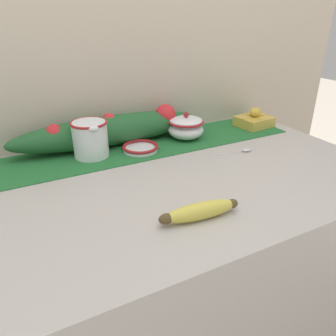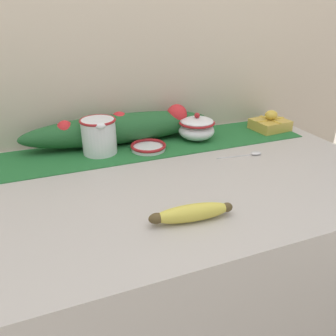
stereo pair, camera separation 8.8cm
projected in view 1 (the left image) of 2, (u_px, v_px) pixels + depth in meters
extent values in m
cube|color=#B7B2AD|center=(151.00, 296.00, 1.11)|extent=(1.43, 0.74, 0.88)
cube|color=beige|center=(96.00, 49.00, 1.09)|extent=(2.23, 0.04, 2.40)
cube|color=#236B33|center=(118.00, 151.00, 1.11)|extent=(1.32, 0.24, 0.00)
cylinder|color=white|center=(90.00, 139.00, 1.05)|extent=(0.11, 0.11, 0.12)
torus|color=#A31E23|center=(89.00, 123.00, 1.03)|extent=(0.12, 0.12, 0.01)
torus|color=white|center=(85.00, 130.00, 1.10)|extent=(0.06, 0.01, 0.06)
ellipsoid|color=white|center=(93.00, 128.00, 0.99)|extent=(0.03, 0.02, 0.02)
ellipsoid|color=white|center=(186.00, 130.00, 1.21)|extent=(0.13, 0.13, 0.07)
torus|color=#A31E23|center=(186.00, 122.00, 1.20)|extent=(0.13, 0.13, 0.01)
ellipsoid|color=white|center=(186.00, 120.00, 1.19)|extent=(0.12, 0.12, 0.02)
sphere|color=#A31E23|center=(186.00, 115.00, 1.19)|extent=(0.02, 0.02, 0.02)
cylinder|color=white|center=(140.00, 149.00, 1.11)|extent=(0.12, 0.12, 0.01)
torus|color=#A31E23|center=(140.00, 146.00, 1.11)|extent=(0.12, 0.12, 0.01)
ellipsoid|color=#DBCC4C|center=(200.00, 211.00, 0.75)|extent=(0.19, 0.06, 0.04)
ellipsoid|color=brown|center=(166.00, 219.00, 0.72)|extent=(0.04, 0.03, 0.02)
ellipsoid|color=brown|center=(232.00, 204.00, 0.78)|extent=(0.03, 0.03, 0.02)
cube|color=silver|center=(226.00, 154.00, 1.09)|extent=(0.12, 0.02, 0.00)
ellipsoid|color=silver|center=(246.00, 150.00, 1.12)|extent=(0.04, 0.03, 0.01)
cube|color=gold|center=(254.00, 121.00, 1.35)|extent=(0.14, 0.13, 0.04)
cube|color=gold|center=(255.00, 116.00, 1.34)|extent=(0.14, 0.02, 0.00)
cube|color=gold|center=(255.00, 116.00, 1.34)|extent=(0.02, 0.12, 0.00)
ellipsoid|color=gold|center=(255.00, 112.00, 1.33)|extent=(0.05, 0.04, 0.04)
ellipsoid|color=#235B2D|center=(110.00, 131.00, 1.14)|extent=(0.68, 0.12, 0.11)
sphere|color=red|center=(54.00, 133.00, 1.05)|extent=(0.06, 0.06, 0.06)
sphere|color=red|center=(109.00, 122.00, 1.13)|extent=(0.06, 0.06, 0.06)
sphere|color=red|center=(165.00, 114.00, 1.21)|extent=(0.08, 0.08, 0.08)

